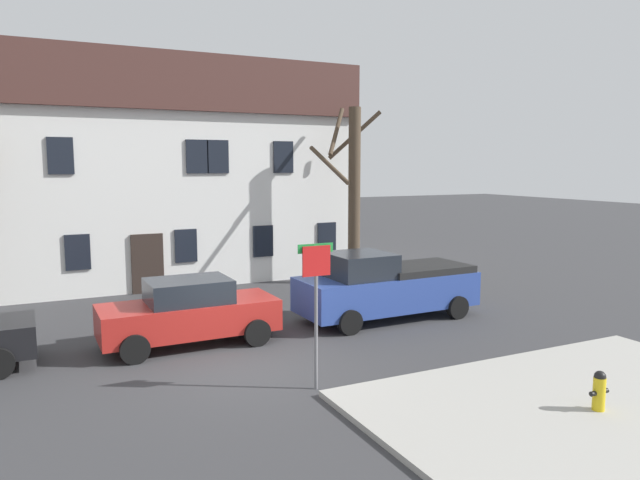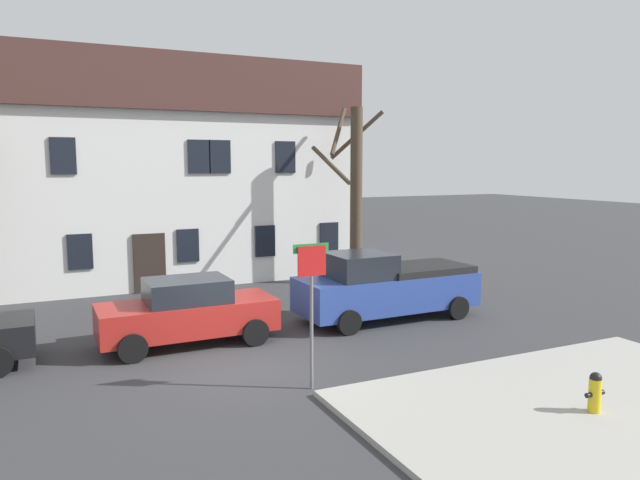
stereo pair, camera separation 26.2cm
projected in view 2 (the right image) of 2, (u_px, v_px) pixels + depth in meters
name	position (u px, v px, depth m)	size (l,w,h in m)	color
ground_plane	(244.00, 369.00, 13.17)	(120.00, 120.00, 0.00)	#38383A
sidewalk_slab	(627.00, 425.00, 10.18)	(8.59, 7.16, 0.12)	#A8A59E
building_main	(168.00, 170.00, 24.13)	(14.05, 7.12, 8.42)	white
tree_bare_mid	(354.00, 190.00, 22.20)	(2.82, 2.79, 6.68)	#4C3D2D
car_red_sedan	(188.00, 312.00, 14.87)	(4.38, 1.98, 1.68)	#AD231E
pickup_truck_blue	(386.00, 286.00, 17.32)	(5.41, 2.26, 2.01)	#2D4799
fire_hydrant	(595.00, 391.00, 10.53)	(0.42, 0.22, 0.73)	gold
street_sign_pole	(312.00, 289.00, 11.72)	(0.76, 0.07, 2.97)	slate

